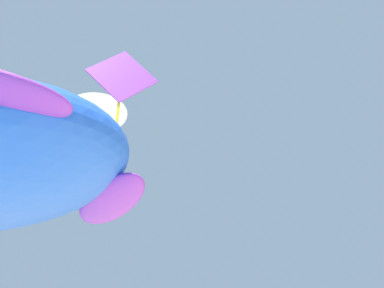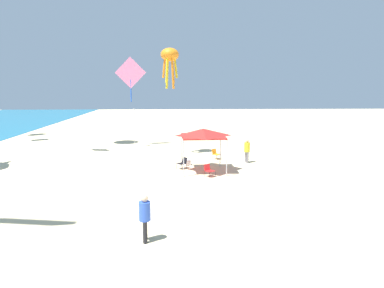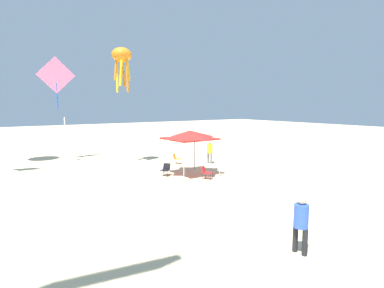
# 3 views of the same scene
# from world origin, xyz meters

# --- Properties ---
(ground) EXTENTS (120.00, 120.00, 0.10)m
(ground) POSITION_xyz_m (0.00, 0.00, -0.05)
(ground) COLOR beige
(canopy_tent) EXTENTS (3.04, 3.07, 3.05)m
(canopy_tent) POSITION_xyz_m (0.19, 0.11, 2.73)
(canopy_tent) COLOR #B7B7BC
(canopy_tent) RESTS_ON ground
(folding_chair_left_of_tent) EXTENTS (0.79, 0.81, 0.82)m
(folding_chair_left_of_tent) POSITION_xyz_m (0.93, 1.54, 0.47)
(folding_chair_left_of_tent) COLOR black
(folding_chair_left_of_tent) RESTS_ON ground
(folding_chair_facing_ocean) EXTENTS (0.81, 0.80, 0.82)m
(folding_chair_facing_ocean) POSITION_xyz_m (4.16, -1.20, 0.47)
(folding_chair_facing_ocean) COLOR black
(folding_chair_facing_ocean) RESTS_ON ground
(folding_chair_near_cooler) EXTENTS (0.81, 0.78, 0.82)m
(folding_chair_near_cooler) POSITION_xyz_m (-1.29, -0.17, 0.47)
(folding_chair_near_cooler) COLOR black
(folding_chair_near_cooler) RESTS_ON ground
(cooler_box) EXTENTS (0.69, 0.53, 0.40)m
(cooler_box) POSITION_xyz_m (2.16, 1.17, 0.20)
(cooler_box) COLOR white
(cooler_box) RESTS_ON ground
(banner_flag) EXTENTS (0.36, 0.06, 3.77)m
(banner_flag) POSITION_xyz_m (9.74, 6.12, 2.27)
(banner_flag) COLOR silver
(banner_flag) RESTS_ON ground
(person_kite_handler) EXTENTS (0.51, 0.45, 1.91)m
(person_kite_handler) POSITION_xyz_m (-10.90, 3.12, 1.12)
(person_kite_handler) COLOR black
(person_kite_handler) RESTS_ON ground
(person_far_stroller) EXTENTS (0.50, 0.45, 1.88)m
(person_far_stroller) POSITION_xyz_m (2.75, -3.51, 1.10)
(person_far_stroller) COLOR slate
(person_far_stroller) RESTS_ON ground
(kite_diamond_pink) EXTENTS (0.19, 3.00, 4.29)m
(kite_diamond_pink) POSITION_xyz_m (10.47, 6.46, 7.01)
(kite_diamond_pink) COLOR pink
(kite_octopus_orange) EXTENTS (1.51, 1.51, 3.35)m
(kite_octopus_orange) POSITION_xyz_m (5.88, 2.54, 8.32)
(kite_octopus_orange) COLOR orange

